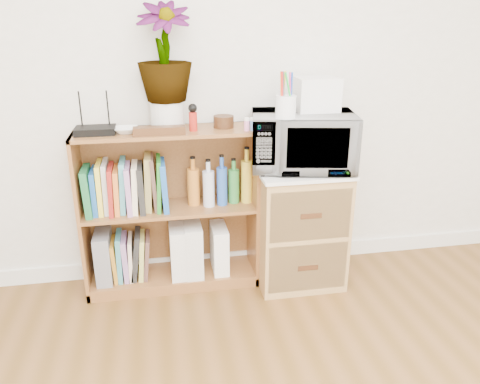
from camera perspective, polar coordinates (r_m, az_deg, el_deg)
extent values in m
cube|color=white|center=(3.08, -1.59, -8.12)|extent=(4.00, 0.02, 0.10)
cube|color=brown|center=(2.74, -8.48, -2.26)|extent=(1.00, 0.30, 0.95)
cube|color=#9E7542|center=(2.84, 7.04, -4.11)|extent=(0.50, 0.45, 0.70)
imported|color=white|center=(2.65, 7.60, 6.18)|extent=(0.63, 0.48, 0.31)
cylinder|color=white|center=(2.47, 5.59, 10.30)|extent=(0.11, 0.11, 0.12)
cube|color=white|center=(2.69, 9.26, 11.70)|extent=(0.23, 0.19, 0.18)
cube|color=black|center=(2.59, -17.22, 7.18)|extent=(0.21, 0.14, 0.04)
imported|color=silver|center=(2.57, -13.72, 7.34)|extent=(0.13, 0.13, 0.03)
cylinder|color=silver|center=(2.60, -8.82, 9.21)|extent=(0.18, 0.18, 0.15)
imported|color=#366B2B|center=(2.56, -9.24, 16.47)|extent=(0.28, 0.28, 0.51)
cube|color=#3B1C10|center=(2.49, -9.82, 7.37)|extent=(0.27, 0.07, 0.04)
cylinder|color=#AC1F15|center=(2.55, -5.74, 8.54)|extent=(0.04, 0.04, 0.10)
cylinder|color=#331D0E|center=(2.62, -2.02, 8.57)|extent=(0.11, 0.11, 0.07)
cube|color=pink|center=(2.55, 1.55, 8.11)|extent=(0.11, 0.04, 0.05)
cube|color=slate|center=(2.87, -16.24, -7.46)|extent=(0.09, 0.24, 0.30)
cube|color=silver|center=(2.84, -7.52, -6.95)|extent=(0.10, 0.25, 0.31)
cube|color=silver|center=(2.84, -5.75, -6.73)|extent=(0.10, 0.26, 0.32)
cube|color=white|center=(2.86, -2.54, -6.82)|extent=(0.09, 0.23, 0.28)
cube|color=#1C6A38|center=(2.71, -18.01, 0.24)|extent=(0.04, 0.20, 0.27)
cube|color=#1B56A6|center=(2.71, -17.24, 0.11)|extent=(0.03, 0.20, 0.25)
cube|color=yellow|center=(2.70, -16.64, 0.52)|extent=(0.03, 0.20, 0.28)
cube|color=beige|center=(2.70, -16.01, 0.58)|extent=(0.03, 0.20, 0.29)
cube|color=maroon|center=(2.70, -15.38, 0.44)|extent=(0.04, 0.20, 0.27)
cube|color=orange|center=(2.70, -14.73, 0.31)|extent=(0.03, 0.20, 0.25)
cube|color=teal|center=(2.69, -14.09, 0.75)|extent=(0.04, 0.20, 0.29)
cube|color=#A974AE|center=(2.69, -13.38, 0.57)|extent=(0.03, 0.20, 0.27)
cube|color=#F9E6C1|center=(2.69, -12.68, 0.63)|extent=(0.04, 0.20, 0.27)
cube|color=black|center=(2.69, -11.94, 0.64)|extent=(0.04, 0.20, 0.27)
cube|color=#998846|center=(2.68, -11.16, 1.12)|extent=(0.05, 0.20, 0.31)
cube|color=brown|center=(2.68, -10.45, 1.13)|extent=(0.04, 0.20, 0.31)
cube|color=#207A22|center=(2.68, -9.90, 1.10)|extent=(0.04, 0.20, 0.30)
cube|color=#1C56AC|center=(2.68, -9.25, 0.94)|extent=(0.04, 0.20, 0.28)
cylinder|color=#BF6E23|center=(2.69, -5.68, 1.16)|extent=(0.07, 0.07, 0.28)
cylinder|color=silver|center=(2.70, -3.92, 1.18)|extent=(0.07, 0.07, 0.27)
cylinder|color=#2552AE|center=(2.70, -2.28, 1.48)|extent=(0.06, 0.06, 0.29)
cylinder|color=#308438|center=(2.72, -0.76, 1.25)|extent=(0.06, 0.06, 0.26)
cylinder|color=gold|center=(2.72, 0.81, 2.00)|extent=(0.07, 0.07, 0.32)
cylinder|color=silver|center=(2.74, 2.43, 1.66)|extent=(0.06, 0.06, 0.28)
cube|color=#BA7C20|center=(2.88, -14.99, -7.94)|extent=(0.03, 0.19, 0.24)
cube|color=teal|center=(2.87, -14.44, -7.55)|extent=(0.03, 0.19, 0.28)
cube|color=#906A9F|center=(2.87, -13.76, -7.68)|extent=(0.04, 0.19, 0.26)
cube|color=beige|center=(2.87, -13.16, -7.71)|extent=(0.03, 0.19, 0.25)
cube|color=black|center=(2.86, -12.57, -7.42)|extent=(0.07, 0.19, 0.28)
cube|color=#B9B655|center=(2.86, -11.89, -7.57)|extent=(0.05, 0.19, 0.26)
cube|color=brown|center=(2.86, -11.31, -7.58)|extent=(0.05, 0.19, 0.26)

